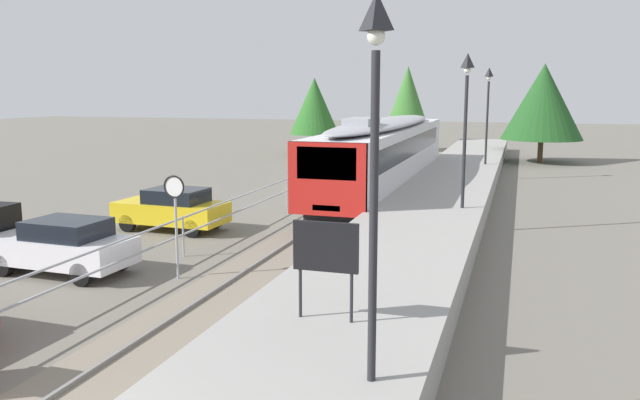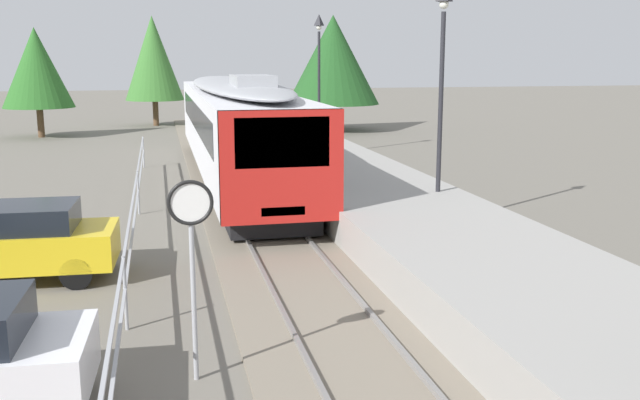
# 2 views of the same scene
# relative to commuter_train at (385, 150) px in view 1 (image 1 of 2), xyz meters

# --- Properties ---
(ground_plane) EXTENTS (160.00, 160.00, 0.00)m
(ground_plane) POSITION_rel_commuter_train_xyz_m (-3.00, -3.86, -2.15)
(ground_plane) COLOR #6B665B
(track_rails) EXTENTS (3.20, 60.00, 0.14)m
(track_rails) POSITION_rel_commuter_train_xyz_m (0.00, -3.86, -2.11)
(track_rails) COLOR slate
(track_rails) RESTS_ON ground
(commuter_train) EXTENTS (2.82, 19.82, 3.74)m
(commuter_train) POSITION_rel_commuter_train_xyz_m (0.00, 0.00, 0.00)
(commuter_train) COLOR silver
(commuter_train) RESTS_ON track_rails
(station_platform) EXTENTS (3.90, 60.00, 0.90)m
(station_platform) POSITION_rel_commuter_train_xyz_m (3.25, -3.86, -1.70)
(station_platform) COLOR #999691
(station_platform) RESTS_ON ground
(platform_lamp_near_end) EXTENTS (0.34, 0.34, 5.35)m
(platform_lamp_near_end) POSITION_rel_commuter_train_xyz_m (4.46, -22.28, 2.48)
(platform_lamp_near_end) COLOR #232328
(platform_lamp_near_end) RESTS_ON station_platform
(platform_lamp_mid_platform) EXTENTS (0.34, 0.34, 5.35)m
(platform_lamp_mid_platform) POSITION_rel_commuter_train_xyz_m (4.46, -7.94, 2.48)
(platform_lamp_mid_platform) COLOR #232328
(platform_lamp_mid_platform) RESTS_ON station_platform
(platform_lamp_far_end) EXTENTS (0.34, 0.34, 5.35)m
(platform_lamp_far_end) POSITION_rel_commuter_train_xyz_m (4.46, 6.39, 2.48)
(platform_lamp_far_end) COLOR #232328
(platform_lamp_far_end) RESTS_ON station_platform
(platform_notice_board) EXTENTS (1.20, 0.08, 1.80)m
(platform_notice_board) POSITION_rel_commuter_train_xyz_m (3.12, -20.12, 0.04)
(platform_notice_board) COLOR #232328
(platform_notice_board) RESTS_ON station_platform
(speed_limit_sign) EXTENTS (0.61, 0.10, 2.81)m
(speed_limit_sign) POSITION_rel_commuter_train_xyz_m (-2.29, -15.98, -0.02)
(speed_limit_sign) COLOR #9EA0A5
(speed_limit_sign) RESTS_ON ground
(carpark_fence) EXTENTS (0.06, 36.06, 1.25)m
(carpark_fence) POSITION_rel_commuter_train_xyz_m (-3.30, -13.86, -1.24)
(carpark_fence) COLOR #9EA0A5
(carpark_fence) RESTS_ON ground
(parked_hatchback_white) EXTENTS (4.07, 1.93, 1.53)m
(parked_hatchback_white) POSITION_rel_commuter_train_xyz_m (-5.54, -16.48, -1.36)
(parked_hatchback_white) COLOR white
(parked_hatchback_white) RESTS_ON ground
(parked_hatchback_yellow) EXTENTS (4.08, 1.95, 1.53)m
(parked_hatchback_yellow) POSITION_rel_commuter_train_xyz_m (-5.54, -10.63, -1.36)
(parked_hatchback_yellow) COLOR gold
(parked_hatchback_yellow) RESTS_ON ground
(tree_behind_carpark) EXTENTS (3.73, 3.73, 7.00)m
(tree_behind_carpark) POSITION_rel_commuter_train_xyz_m (-2.81, 22.61, 2.17)
(tree_behind_carpark) COLOR brown
(tree_behind_carpark) RESTS_ON ground
(tree_behind_station_far) EXTENTS (3.84, 3.84, 5.99)m
(tree_behind_station_far) POSITION_rel_commuter_train_xyz_m (-9.05, 16.87, 1.66)
(tree_behind_station_far) COLOR brown
(tree_behind_station_far) RESTS_ON ground
(tree_distant_left) EXTENTS (5.56, 5.56, 6.84)m
(tree_distant_left) POSITION_rel_commuter_train_xyz_m (7.64, 16.78, 2.08)
(tree_distant_left) COLOR brown
(tree_distant_left) RESTS_ON ground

